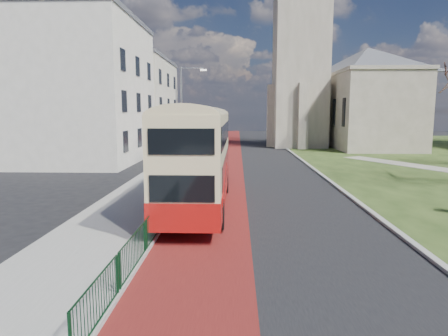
{
  "coord_description": "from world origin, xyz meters",
  "views": [
    {
      "loc": [
        0.0,
        -14.5,
        4.6
      ],
      "look_at": [
        -0.6,
        3.78,
        2.0
      ],
      "focal_mm": 32.0,
      "sensor_mm": 36.0,
      "label": 1
    }
  ],
  "objects": [
    {
      "name": "bus",
      "position": [
        -1.82,
        4.07,
        2.66
      ],
      "size": [
        2.66,
        11.18,
        4.67
      ],
      "rotation": [
        0.0,
        0.0,
        -0.0
      ],
      "color": "#A8120F",
      "rests_on": "ground"
    },
    {
      "name": "ground",
      "position": [
        0.0,
        0.0,
        0.0
      ],
      "size": [
        160.0,
        160.0,
        0.0
      ],
      "primitive_type": "plane",
      "color": "black",
      "rests_on": "ground"
    },
    {
      "name": "kerb_east",
      "position": [
        6.1,
        22.0,
        0.07
      ],
      "size": [
        0.25,
        80.0,
        0.13
      ],
      "primitive_type": "cube",
      "color": "#999993",
      "rests_on": "ground"
    },
    {
      "name": "streetlamp",
      "position": [
        -4.35,
        18.0,
        4.59
      ],
      "size": [
        2.13,
        0.18,
        8.0
      ],
      "color": "gray",
      "rests_on": "pavement_west"
    },
    {
      "name": "kerb_west",
      "position": [
        -3.0,
        20.0,
        0.07
      ],
      "size": [
        0.25,
        120.0,
        0.13
      ],
      "primitive_type": "cube",
      "color": "#999993",
      "rests_on": "ground"
    },
    {
      "name": "street_block_far",
      "position": [
        -14.0,
        38.0,
        5.76
      ],
      "size": [
        10.3,
        16.3,
        11.5
      ],
      "color": "beige",
      "rests_on": "ground"
    },
    {
      "name": "gothic_church",
      "position": [
        12.56,
        38.0,
        13.13
      ],
      "size": [
        16.38,
        18.0,
        40.0
      ],
      "color": "gray",
      "rests_on": "ground"
    },
    {
      "name": "pavement_west",
      "position": [
        -5.0,
        20.0,
        0.06
      ],
      "size": [
        4.0,
        120.0,
        0.12
      ],
      "primitive_type": "cube",
      "color": "gray",
      "rests_on": "ground"
    },
    {
      "name": "street_block_near",
      "position": [
        -14.0,
        22.0,
        6.51
      ],
      "size": [
        10.3,
        14.3,
        13.0
      ],
      "color": "beige",
      "rests_on": "ground"
    },
    {
      "name": "road_carriageway",
      "position": [
        1.5,
        20.0,
        0.01
      ],
      "size": [
        9.0,
        120.0,
        0.01
      ],
      "primitive_type": "cube",
      "color": "black",
      "rests_on": "ground"
    },
    {
      "name": "pedestrian_railing",
      "position": [
        -2.95,
        4.0,
        0.55
      ],
      "size": [
        0.07,
        24.0,
        1.12
      ],
      "color": "#0B341A",
      "rests_on": "ground"
    },
    {
      "name": "bus_lane",
      "position": [
        -1.2,
        20.0,
        0.01
      ],
      "size": [
        3.4,
        120.0,
        0.01
      ],
      "primitive_type": "cube",
      "color": "#591414",
      "rests_on": "ground"
    }
  ]
}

